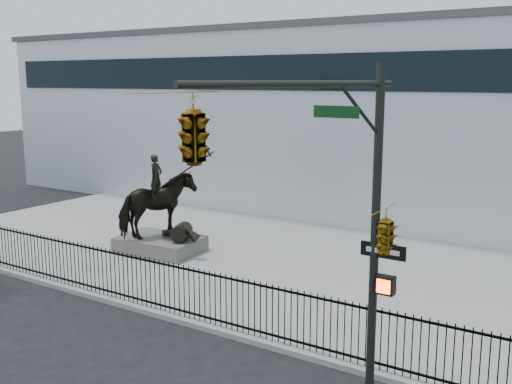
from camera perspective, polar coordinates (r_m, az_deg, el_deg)
The scene contains 7 objects.
ground at distance 17.12m, azimuth -12.34°, elevation -12.57°, with size 120.00×120.00×0.00m, color black.
plaza at distance 22.22m, azimuth 0.65°, elevation -6.65°, with size 30.00×12.00×0.15m, color #999996.
building at distance 33.02m, azimuth 12.94°, elevation 6.58°, with size 44.00×14.00×9.00m, color silver.
picket_fence at distance 17.62m, azimuth -9.54°, elevation -8.63°, with size 22.10×0.10×1.50m.
statue_plinth at distance 23.43m, azimuth -9.12°, elevation -4.94°, with size 3.08×2.12×0.58m, color #5A5752.
equestrian_statue at distance 23.04m, azimuth -9.11°, elevation -1.37°, with size 3.94×2.62×3.35m.
traffic_signal_right at distance 10.34m, azimuth 4.19°, elevation 0.47°, with size 2.17×6.86×7.00m.
Camera 1 is at (11.37, -10.92, 6.66)m, focal length 42.00 mm.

